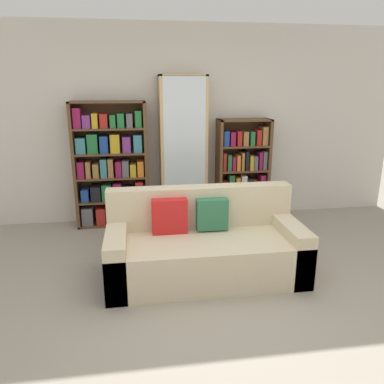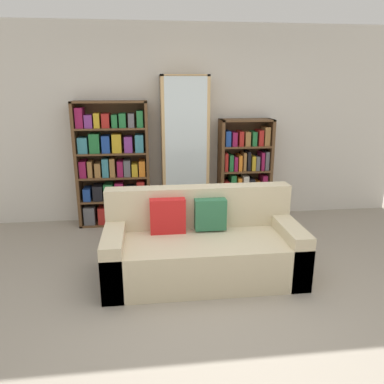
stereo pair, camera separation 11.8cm
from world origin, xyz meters
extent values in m
plane|color=gray|center=(0.00, 0.00, 0.00)|extent=(16.00, 16.00, 0.00)
cube|color=beige|center=(0.00, 2.52, 1.35)|extent=(6.38, 0.06, 2.70)
cube|color=beige|center=(0.01, 0.63, 0.22)|extent=(1.95, 0.87, 0.43)
cube|color=beige|center=(0.01, 0.96, 0.65)|extent=(1.95, 0.20, 0.44)
cube|color=beige|center=(-0.87, 0.63, 0.28)|extent=(0.20, 0.87, 0.55)
cube|color=beige|center=(0.88, 0.63, 0.28)|extent=(0.20, 0.87, 0.55)
cube|color=red|center=(-0.34, 0.80, 0.61)|extent=(0.36, 0.12, 0.36)
cube|color=#2D6B47|center=(0.10, 0.80, 0.61)|extent=(0.32, 0.12, 0.32)
cube|color=brown|center=(-1.46, 2.31, 0.85)|extent=(0.04, 0.32, 1.70)
cube|color=brown|center=(-0.52, 2.31, 0.85)|extent=(0.04, 0.32, 1.70)
cube|color=brown|center=(-0.99, 2.31, 1.68)|extent=(0.98, 0.32, 0.02)
cube|color=brown|center=(-0.99, 2.31, 0.01)|extent=(0.98, 0.32, 0.02)
cube|color=brown|center=(-0.99, 2.46, 0.85)|extent=(0.98, 0.01, 1.70)
cube|color=brown|center=(-0.99, 2.31, 0.35)|extent=(0.90, 0.32, 0.02)
cube|color=brown|center=(-0.99, 2.31, 0.68)|extent=(0.90, 0.32, 0.02)
cube|color=brown|center=(-0.99, 2.31, 1.01)|extent=(0.90, 0.32, 0.02)
cube|color=brown|center=(-0.99, 2.31, 1.34)|extent=(0.90, 0.32, 0.02)
cube|color=#5B5B60|center=(-1.35, 2.30, 0.15)|extent=(0.15, 0.24, 0.25)
cube|color=#AD231E|center=(-1.17, 2.30, 0.14)|extent=(0.12, 0.24, 0.23)
cube|color=#AD231E|center=(-0.99, 2.30, 0.13)|extent=(0.11, 0.24, 0.21)
cube|color=#5B5B60|center=(-0.82, 2.30, 0.14)|extent=(0.12, 0.24, 0.24)
cube|color=#5B5B60|center=(-0.64, 2.30, 0.16)|extent=(0.11, 0.24, 0.27)
cube|color=#1E4293|center=(-1.36, 2.30, 0.45)|extent=(0.10, 0.24, 0.17)
cube|color=black|center=(-1.21, 2.30, 0.47)|extent=(0.13, 0.24, 0.21)
cube|color=#237038|center=(-1.07, 2.30, 0.48)|extent=(0.12, 0.24, 0.23)
cube|color=#8E1947|center=(-0.92, 2.30, 0.48)|extent=(0.11, 0.24, 0.24)
cube|color=black|center=(-0.77, 2.30, 0.45)|extent=(0.10, 0.24, 0.18)
cube|color=#AD231E|center=(-0.63, 2.30, 0.49)|extent=(0.10, 0.24, 0.25)
cube|color=#8E1947|center=(-1.38, 2.30, 0.81)|extent=(0.09, 0.24, 0.22)
cube|color=olive|center=(-1.29, 2.30, 0.81)|extent=(0.06, 0.24, 0.22)
cube|color=olive|center=(-1.19, 2.30, 0.79)|extent=(0.08, 0.24, 0.19)
cube|color=teal|center=(-1.09, 2.30, 0.82)|extent=(0.08, 0.24, 0.25)
cube|color=olive|center=(-0.99, 2.30, 0.82)|extent=(0.07, 0.24, 0.25)
cube|color=#8E1947|center=(-0.89, 2.30, 0.80)|extent=(0.08, 0.24, 0.21)
cube|color=#5B5B60|center=(-0.80, 2.30, 0.81)|extent=(0.09, 0.24, 0.22)
cube|color=gold|center=(-0.70, 2.30, 0.78)|extent=(0.08, 0.24, 0.17)
cube|color=orange|center=(-0.60, 2.30, 0.80)|extent=(0.08, 0.24, 0.21)
cube|color=teal|center=(-1.36, 2.30, 1.13)|extent=(0.12, 0.24, 0.21)
cube|color=#237038|center=(-1.21, 2.30, 1.15)|extent=(0.13, 0.24, 0.25)
cube|color=#1E4293|center=(-1.06, 2.30, 1.14)|extent=(0.10, 0.24, 0.23)
cube|color=gold|center=(-0.92, 2.30, 1.15)|extent=(0.12, 0.24, 0.25)
cube|color=#7A3384|center=(-0.77, 2.30, 1.13)|extent=(0.11, 0.24, 0.21)
cube|color=teal|center=(-0.62, 2.30, 1.14)|extent=(0.11, 0.24, 0.23)
cube|color=#8E1947|center=(-1.38, 2.30, 1.48)|extent=(0.10, 0.24, 0.26)
cube|color=#7A3384|center=(-1.26, 2.30, 1.44)|extent=(0.10, 0.24, 0.17)
cube|color=gold|center=(-1.16, 2.30, 1.45)|extent=(0.07, 0.24, 0.19)
cube|color=#AD231E|center=(-1.05, 2.30, 1.45)|extent=(0.10, 0.24, 0.18)
cube|color=#237038|center=(-0.93, 2.30, 1.44)|extent=(0.07, 0.24, 0.17)
cube|color=#237038|center=(-0.83, 2.30, 1.45)|extent=(0.09, 0.24, 0.19)
cube|color=#5B5B60|center=(-0.72, 2.30, 1.45)|extent=(0.08, 0.24, 0.18)
cube|color=#237038|center=(-0.60, 2.30, 1.46)|extent=(0.08, 0.24, 0.22)
cube|color=tan|center=(-0.30, 2.29, 1.01)|extent=(0.04, 0.36, 2.03)
cube|color=tan|center=(0.29, 2.29, 1.01)|extent=(0.04, 0.36, 2.03)
cube|color=tan|center=(-0.01, 2.29, 2.01)|extent=(0.63, 0.36, 0.02)
cube|color=tan|center=(-0.01, 2.29, 0.01)|extent=(0.63, 0.36, 0.02)
cube|color=tan|center=(-0.01, 2.46, 1.01)|extent=(0.63, 0.01, 2.03)
cube|color=silver|center=(-0.01, 2.11, 1.01)|extent=(0.55, 0.01, 2.00)
cube|color=tan|center=(-0.01, 2.29, 0.42)|extent=(0.55, 0.32, 0.02)
cube|color=tan|center=(-0.01, 2.29, 0.82)|extent=(0.55, 0.32, 0.02)
cube|color=tan|center=(-0.01, 2.29, 1.21)|extent=(0.55, 0.32, 0.02)
cube|color=tan|center=(-0.01, 2.29, 1.61)|extent=(0.55, 0.32, 0.02)
cylinder|color=silver|center=(-0.21, 2.27, 0.07)|extent=(0.01, 0.01, 0.08)
cone|color=silver|center=(-0.21, 2.27, 0.16)|extent=(0.07, 0.07, 0.10)
cylinder|color=silver|center=(-0.11, 2.28, 0.07)|extent=(0.01, 0.01, 0.08)
cone|color=silver|center=(-0.11, 2.28, 0.16)|extent=(0.07, 0.07, 0.10)
cylinder|color=silver|center=(-0.01, 2.27, 0.07)|extent=(0.01, 0.01, 0.08)
cone|color=silver|center=(-0.01, 2.27, 0.16)|extent=(0.07, 0.07, 0.10)
cylinder|color=silver|center=(0.10, 2.29, 0.07)|extent=(0.01, 0.01, 0.08)
cone|color=silver|center=(0.10, 2.29, 0.16)|extent=(0.07, 0.07, 0.10)
cylinder|color=silver|center=(0.20, 2.28, 0.07)|extent=(0.01, 0.01, 0.08)
cone|color=silver|center=(0.20, 2.28, 0.16)|extent=(0.07, 0.07, 0.10)
cylinder|color=silver|center=(-0.18, 2.28, 0.46)|extent=(0.01, 0.01, 0.06)
cone|color=silver|center=(-0.18, 2.28, 0.53)|extent=(0.09, 0.09, 0.08)
cylinder|color=silver|center=(-0.01, 2.29, 0.46)|extent=(0.01, 0.01, 0.06)
cone|color=silver|center=(-0.01, 2.29, 0.53)|extent=(0.09, 0.09, 0.08)
cylinder|color=silver|center=(0.17, 2.29, 0.46)|extent=(0.01, 0.01, 0.06)
cone|color=silver|center=(0.17, 2.29, 0.53)|extent=(0.09, 0.09, 0.08)
cylinder|color=silver|center=(-0.18, 2.30, 0.87)|extent=(0.01, 0.01, 0.08)
cone|color=silver|center=(-0.18, 2.30, 0.95)|extent=(0.09, 0.09, 0.10)
cylinder|color=silver|center=(-0.01, 2.30, 0.87)|extent=(0.01, 0.01, 0.08)
cone|color=silver|center=(-0.01, 2.30, 0.95)|extent=(0.09, 0.09, 0.10)
cylinder|color=silver|center=(0.17, 2.30, 0.87)|extent=(0.01, 0.01, 0.08)
cone|color=silver|center=(0.17, 2.30, 0.95)|extent=(0.09, 0.09, 0.10)
cylinder|color=silver|center=(-0.20, 2.29, 1.26)|extent=(0.01, 0.01, 0.08)
cone|color=silver|center=(-0.20, 2.29, 1.35)|extent=(0.09, 0.09, 0.10)
cylinder|color=silver|center=(-0.07, 2.27, 1.26)|extent=(0.01, 0.01, 0.08)
cone|color=silver|center=(-0.07, 2.27, 1.35)|extent=(0.09, 0.09, 0.10)
cylinder|color=silver|center=(0.06, 2.29, 1.26)|extent=(0.01, 0.01, 0.08)
cone|color=silver|center=(0.06, 2.29, 1.35)|extent=(0.09, 0.09, 0.10)
cylinder|color=silver|center=(0.19, 2.29, 1.26)|extent=(0.01, 0.01, 0.08)
cone|color=silver|center=(0.19, 2.29, 1.35)|extent=(0.09, 0.09, 0.10)
cylinder|color=silver|center=(-0.21, 2.27, 1.66)|extent=(0.01, 0.01, 0.08)
cone|color=silver|center=(-0.21, 2.27, 1.75)|extent=(0.07, 0.07, 0.10)
cylinder|color=silver|center=(-0.11, 2.28, 1.66)|extent=(0.01, 0.01, 0.08)
cone|color=silver|center=(-0.11, 2.28, 1.75)|extent=(0.07, 0.07, 0.10)
cylinder|color=silver|center=(-0.01, 2.29, 1.66)|extent=(0.01, 0.01, 0.08)
cone|color=silver|center=(-0.01, 2.29, 1.75)|extent=(0.07, 0.07, 0.10)
cylinder|color=silver|center=(0.10, 2.30, 1.66)|extent=(0.01, 0.01, 0.08)
cone|color=silver|center=(0.10, 2.30, 1.75)|extent=(0.07, 0.07, 0.10)
cylinder|color=silver|center=(0.20, 2.29, 1.66)|extent=(0.01, 0.01, 0.08)
cone|color=silver|center=(0.20, 2.29, 1.75)|extent=(0.07, 0.07, 0.10)
cube|color=brown|center=(0.51, 2.31, 0.72)|extent=(0.04, 0.32, 1.44)
cube|color=brown|center=(1.21, 2.31, 0.72)|extent=(0.04, 0.32, 1.44)
cube|color=brown|center=(0.86, 2.31, 1.43)|extent=(0.74, 0.32, 0.02)
cube|color=brown|center=(0.86, 2.31, 0.01)|extent=(0.74, 0.32, 0.02)
cube|color=brown|center=(0.86, 2.46, 0.72)|extent=(0.74, 0.01, 1.44)
cube|color=brown|center=(0.86, 2.31, 0.37)|extent=(0.66, 0.32, 0.02)
cube|color=brown|center=(0.86, 2.31, 0.72)|extent=(0.66, 0.32, 0.02)
cube|color=brown|center=(0.86, 2.31, 1.07)|extent=(0.66, 0.32, 0.02)
cube|color=#7A3384|center=(0.59, 2.30, 0.15)|extent=(0.07, 0.24, 0.26)
cube|color=beige|center=(0.70, 2.30, 0.15)|extent=(0.07, 0.24, 0.25)
cube|color=#5B5B60|center=(0.80, 2.30, 0.14)|extent=(0.08, 0.24, 0.22)
cube|color=orange|center=(0.91, 2.30, 0.12)|extent=(0.08, 0.24, 0.20)
cube|color=#8E1947|center=(1.02, 2.30, 0.15)|extent=(0.08, 0.24, 0.24)
cube|color=beige|center=(1.12, 2.30, 0.16)|extent=(0.09, 0.24, 0.26)
cube|color=#AD231E|center=(0.58, 2.30, 0.48)|extent=(0.07, 0.24, 0.19)
cube|color=#237038|center=(0.68, 2.30, 0.53)|extent=(0.07, 0.24, 0.28)
cube|color=orange|center=(0.77, 2.30, 0.50)|extent=(0.06, 0.24, 0.24)
cube|color=beige|center=(0.86, 2.30, 0.52)|extent=(0.08, 0.24, 0.27)
cube|color=black|center=(0.95, 2.30, 0.50)|extent=(0.07, 0.24, 0.22)
cube|color=orange|center=(1.04, 2.30, 0.47)|extent=(0.07, 0.24, 0.18)
cube|color=#8E1947|center=(1.13, 2.30, 0.52)|extent=(0.07, 0.24, 0.27)
cube|color=#AD231E|center=(0.57, 2.30, 0.86)|extent=(0.04, 0.24, 0.25)
cube|color=#237038|center=(0.64, 2.30, 0.85)|extent=(0.05, 0.24, 0.23)
cube|color=#8E1947|center=(0.70, 2.30, 0.83)|extent=(0.05, 0.24, 0.20)
cube|color=orange|center=(0.77, 2.30, 0.84)|extent=(0.05, 0.24, 0.22)
cube|color=olive|center=(0.83, 2.30, 0.86)|extent=(0.04, 0.24, 0.25)
cube|color=black|center=(0.89, 2.30, 0.87)|extent=(0.04, 0.24, 0.27)
cube|color=gold|center=(0.96, 2.30, 0.83)|extent=(0.05, 0.24, 0.20)
cube|color=#5B5B60|center=(1.01, 2.30, 0.83)|extent=(0.05, 0.24, 0.20)
cube|color=#8E1947|center=(1.09, 2.30, 0.86)|extent=(0.04, 0.24, 0.25)
cube|color=#5B5B60|center=(1.15, 2.30, 0.86)|extent=(0.05, 0.24, 0.26)
cube|color=#1E4293|center=(0.58, 2.30, 1.18)|extent=(0.07, 0.24, 0.21)
cube|color=#8E1947|center=(0.67, 2.30, 1.18)|extent=(0.07, 0.24, 0.19)
cube|color=#AD231E|center=(0.77, 2.30, 1.18)|extent=(0.06, 0.24, 0.20)
cube|color=olive|center=(0.86, 2.30, 1.18)|extent=(0.07, 0.24, 0.20)
cube|color=#237038|center=(0.95, 2.30, 1.18)|extent=(0.06, 0.24, 0.19)
cube|color=#AD231E|center=(1.04, 2.30, 1.19)|extent=(0.06, 0.24, 0.21)
cube|color=olive|center=(1.13, 2.30, 1.21)|extent=(0.08, 0.24, 0.26)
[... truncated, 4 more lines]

